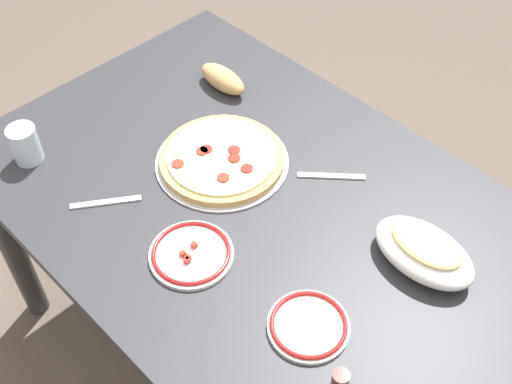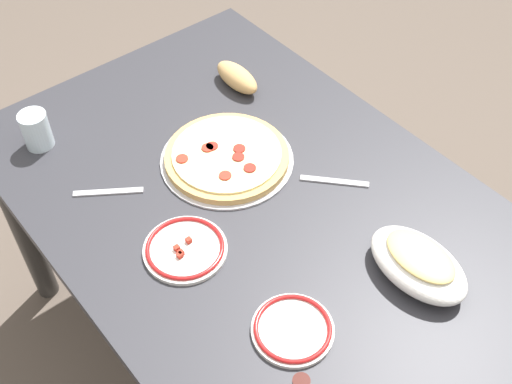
{
  "view_description": "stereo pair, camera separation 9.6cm",
  "coord_description": "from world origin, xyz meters",
  "px_view_note": "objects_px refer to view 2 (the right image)",
  "views": [
    {
      "loc": [
        -0.74,
        0.73,
        1.92
      ],
      "look_at": [
        0.0,
        0.0,
        0.77
      ],
      "focal_mm": 45.42,
      "sensor_mm": 36.0,
      "label": 1
    },
    {
      "loc": [
        -0.8,
        0.66,
        1.92
      ],
      "look_at": [
        0.0,
        0.0,
        0.77
      ],
      "focal_mm": 45.42,
      "sensor_mm": 36.0,
      "label": 2
    }
  ],
  "objects_px": {
    "pepperoni_pizza": "(227,157)",
    "side_plate_near": "(185,249)",
    "side_plate_far": "(293,329)",
    "baked_pasta_dish": "(418,263)",
    "bread_loaf": "(237,77)",
    "dining_table": "(256,229)",
    "water_glass": "(36,130)"
  },
  "relations": [
    {
      "from": "side_plate_near",
      "to": "side_plate_far",
      "type": "distance_m",
      "value": 0.31
    },
    {
      "from": "dining_table",
      "to": "side_plate_near",
      "type": "bearing_deg",
      "value": 94.39
    },
    {
      "from": "bread_loaf",
      "to": "side_plate_far",
      "type": "bearing_deg",
      "value": 149.82
    },
    {
      "from": "pepperoni_pizza",
      "to": "bread_loaf",
      "type": "distance_m",
      "value": 0.3
    },
    {
      "from": "side_plate_far",
      "to": "bread_loaf",
      "type": "relative_size",
      "value": 1.06
    },
    {
      "from": "pepperoni_pizza",
      "to": "baked_pasta_dish",
      "type": "relative_size",
      "value": 1.42
    },
    {
      "from": "dining_table",
      "to": "pepperoni_pizza",
      "type": "bearing_deg",
      "value": -10.58
    },
    {
      "from": "baked_pasta_dish",
      "to": "side_plate_far",
      "type": "distance_m",
      "value": 0.31
    },
    {
      "from": "side_plate_near",
      "to": "bread_loaf",
      "type": "xyz_separation_m",
      "value": [
        0.39,
        -0.46,
        0.02
      ]
    },
    {
      "from": "dining_table",
      "to": "pepperoni_pizza",
      "type": "xyz_separation_m",
      "value": [
        0.15,
        -0.03,
        0.13
      ]
    },
    {
      "from": "pepperoni_pizza",
      "to": "side_plate_near",
      "type": "bearing_deg",
      "value": 124.14
    },
    {
      "from": "pepperoni_pizza",
      "to": "side_plate_far",
      "type": "distance_m",
      "value": 0.51
    },
    {
      "from": "bread_loaf",
      "to": "baked_pasta_dish",
      "type": "bearing_deg",
      "value": 172.29
    },
    {
      "from": "pepperoni_pizza",
      "to": "bread_loaf",
      "type": "xyz_separation_m",
      "value": [
        0.22,
        -0.21,
        0.02
      ]
    },
    {
      "from": "baked_pasta_dish",
      "to": "bread_loaf",
      "type": "relative_size",
      "value": 1.49
    },
    {
      "from": "pepperoni_pizza",
      "to": "water_glass",
      "type": "bearing_deg",
      "value": 43.52
    },
    {
      "from": "pepperoni_pizza",
      "to": "water_glass",
      "type": "height_order",
      "value": "water_glass"
    },
    {
      "from": "water_glass",
      "to": "bread_loaf",
      "type": "distance_m",
      "value": 0.56
    },
    {
      "from": "dining_table",
      "to": "water_glass",
      "type": "distance_m",
      "value": 0.62
    },
    {
      "from": "dining_table",
      "to": "side_plate_near",
      "type": "distance_m",
      "value": 0.25
    },
    {
      "from": "baked_pasta_dish",
      "to": "bread_loaf",
      "type": "distance_m",
      "value": 0.77
    },
    {
      "from": "side_plate_near",
      "to": "side_plate_far",
      "type": "bearing_deg",
      "value": -170.5
    },
    {
      "from": "dining_table",
      "to": "pepperoni_pizza",
      "type": "height_order",
      "value": "pepperoni_pizza"
    },
    {
      "from": "pepperoni_pizza",
      "to": "baked_pasta_dish",
      "type": "distance_m",
      "value": 0.55
    },
    {
      "from": "pepperoni_pizza",
      "to": "bread_loaf",
      "type": "height_order",
      "value": "bread_loaf"
    },
    {
      "from": "water_glass",
      "to": "baked_pasta_dish",
      "type": "bearing_deg",
      "value": -153.62
    },
    {
      "from": "baked_pasta_dish",
      "to": "water_glass",
      "type": "distance_m",
      "value": 1.0
    },
    {
      "from": "pepperoni_pizza",
      "to": "water_glass",
      "type": "relative_size",
      "value": 3.4
    },
    {
      "from": "side_plate_near",
      "to": "side_plate_far",
      "type": "xyz_separation_m",
      "value": [
        -0.31,
        -0.05,
        -0.0
      ]
    },
    {
      "from": "baked_pasta_dish",
      "to": "water_glass",
      "type": "bearing_deg",
      "value": 26.38
    },
    {
      "from": "pepperoni_pizza",
      "to": "bread_loaf",
      "type": "bearing_deg",
      "value": -43.19
    },
    {
      "from": "dining_table",
      "to": "side_plate_near",
      "type": "xyz_separation_m",
      "value": [
        -0.02,
        0.22,
        0.12
      ]
    }
  ]
}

